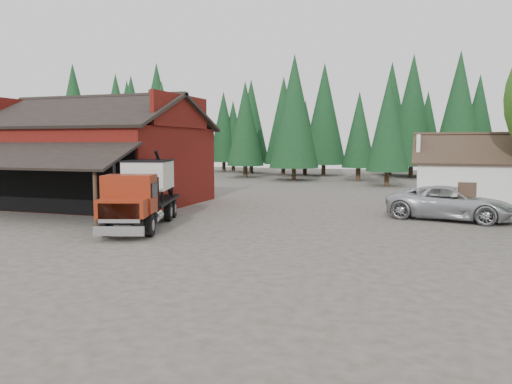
% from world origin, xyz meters
% --- Properties ---
extents(ground, '(120.00, 120.00, 0.00)m').
position_xyz_m(ground, '(0.00, 0.00, 0.00)').
color(ground, '#463F37').
rests_on(ground, ground).
extents(red_barn, '(12.80, 13.63, 7.18)m').
position_xyz_m(red_barn, '(-11.00, 9.90, 2.69)').
color(red_barn, maroon).
rests_on(red_barn, ground).
extents(farmhouse, '(8.60, 6.42, 4.65)m').
position_xyz_m(farmhouse, '(13.00, 13.00, 1.67)').
color(farmhouse, silver).
rests_on(farmhouse, ground).
extents(conifer_backdrop, '(76.00, 16.00, 16.00)m').
position_xyz_m(conifer_backdrop, '(0.00, 42.00, 0.00)').
color(conifer_backdrop, '#10321B').
rests_on(conifer_backdrop, ground).
extents(near_pine_a, '(4.40, 4.40, 11.40)m').
position_xyz_m(near_pine_a, '(-22.00, 28.00, 6.39)').
color(near_pine_a, '#382619').
rests_on(near_pine_a, ground).
extents(near_pine_b, '(3.96, 3.96, 10.40)m').
position_xyz_m(near_pine_b, '(6.00, 30.00, 5.89)').
color(near_pine_b, '#382619').
rests_on(near_pine_b, ground).
extents(near_pine_d, '(5.28, 5.28, 13.40)m').
position_xyz_m(near_pine_d, '(-4.00, 34.00, 7.39)').
color(near_pine_d, '#382619').
rests_on(near_pine_d, ground).
extents(feed_truck, '(4.58, 8.42, 3.68)m').
position_xyz_m(feed_truck, '(-3.50, 2.93, 1.72)').
color(feed_truck, black).
rests_on(feed_truck, ground).
extents(silver_car, '(6.94, 4.24, 1.80)m').
position_xyz_m(silver_car, '(10.74, 10.00, 0.90)').
color(silver_car, '#B5B8BD').
rests_on(silver_car, ground).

